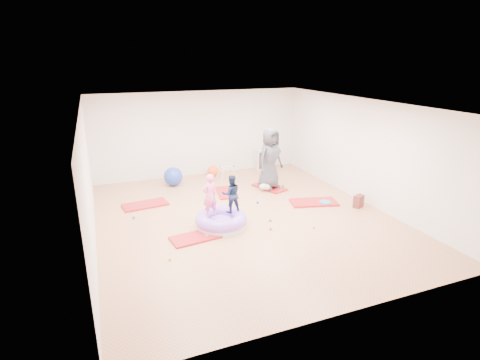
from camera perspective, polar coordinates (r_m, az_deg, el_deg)
name	(u,v)px	position (r m, az deg, el deg)	size (l,w,h in m)	color
room	(245,164)	(8.94, 0.70, 2.49)	(7.01, 8.01, 2.81)	tan
gym_mat_front_left	(196,237)	(8.45, -6.67, -8.65)	(1.12, 0.56, 0.05)	#A22507
gym_mat_mid_left	(145,205)	(10.47, -14.24, -3.66)	(1.17, 0.59, 0.05)	#A22507
gym_mat_center_back	(227,192)	(11.06, -2.06, -1.91)	(1.06, 0.53, 0.04)	#A22507
gym_mat_right	(314,202)	(10.51, 11.18, -3.34)	(1.26, 0.63, 0.05)	#A22507
gym_mat_rear_right	(269,187)	(11.53, 4.51, -1.12)	(1.07, 0.54, 0.04)	#A22507
inflatable_cushion	(221,221)	(8.88, -2.90, -6.24)	(1.23, 1.23, 0.39)	silver
child_pink	(210,194)	(8.54, -4.65, -2.08)	(0.38, 0.25, 1.03)	pink
child_navy	(231,192)	(8.78, -1.35, -1.83)	(0.45, 0.35, 0.92)	#14203D
adult_caregiver	(270,158)	(11.19, 4.61, 3.29)	(0.89, 0.58, 1.83)	#393B44
infant	(265,186)	(11.20, 3.91, -0.98)	(0.35, 0.36, 0.21)	silver
ball_pit_balls	(238,221)	(9.14, -0.25, -6.29)	(4.65, 3.20, 0.07)	#203BA7
exercise_ball_blue	(173,176)	(11.83, -10.15, 0.53)	(0.59, 0.59, 0.59)	#203BA7
exercise_ball_orange	(213,171)	(12.64, -4.16, 1.41)	(0.37, 0.37, 0.37)	#FF5A1F
infant_play_gym	(227,171)	(12.10, -2.01, 1.35)	(0.62, 0.59, 0.48)	beige
cube_shelf	(265,159)	(13.47, 3.83, 3.21)	(0.70, 0.35, 0.70)	beige
balance_disc	(325,203)	(10.50, 12.86, -3.43)	(0.32, 0.32, 0.07)	teal
backpack	(359,201)	(10.48, 17.62, -3.11)	(0.29, 0.18, 0.33)	maroon
yellow_toy	(223,230)	(8.75, -2.56, -7.58)	(0.22, 0.22, 0.03)	#FFAD2E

